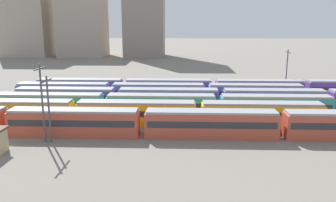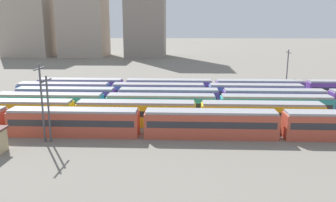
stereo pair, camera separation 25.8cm
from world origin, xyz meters
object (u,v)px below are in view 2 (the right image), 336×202
object	(u,v)px
train_track_4	(158,93)
catenary_pole_2	(48,106)
catenary_pole_1	(287,70)
train_track_1	(136,113)
catenary_pole_0	(42,100)
train_track_3	(327,100)
train_track_0	(281,124)
train_track_2	(161,105)
train_track_5	(259,89)

from	to	relation	value
train_track_4	catenary_pole_2	distance (m)	27.03
catenary_pole_1	train_track_1	bearing A→B (deg)	-141.15
catenary_pole_0	catenary_pole_1	world-z (taller)	catenary_pole_0
train_track_3	catenary_pole_1	distance (m)	14.16
train_track_0	catenary_pole_0	xyz separation A→B (m)	(-31.37, -2.95, 3.80)
train_track_1	train_track_4	xyz separation A→B (m)	(2.30, 15.60, 0.00)
train_track_0	train_track_2	size ratio (longest dim) A/B	2.02
train_track_0	train_track_2	xyz separation A→B (m)	(-16.88, 10.40, -0.00)
train_track_3	catenary_pole_1	size ratio (longest dim) A/B	11.45
train_track_0	train_track_2	world-z (taller)	same
train_track_5	catenary_pole_2	xyz separation A→B (m)	(-33.27, -28.96, 3.03)
train_track_3	catenary_pole_2	distance (m)	47.02
train_track_3	catenary_pole_1	xyz separation A→B (m)	(-3.49, 13.26, 3.55)
catenary_pole_1	catenary_pole_0	bearing A→B (deg)	-141.78
train_track_4	train_track_5	xyz separation A→B (m)	(20.74, 5.20, 0.00)
catenary_pole_0	catenary_pole_2	bearing A→B (deg)	-0.62
train_track_0	catenary_pole_0	size ratio (longest dim) A/B	10.91
train_track_4	catenary_pole_1	xyz separation A→B (m)	(27.07, 8.06, 3.55)
train_track_5	catenary_pole_0	size ratio (longest dim) A/B	9.08
train_track_3	catenary_pole_2	bearing A→B (deg)	-156.70
train_track_2	catenary_pole_0	distance (m)	20.07
train_track_3	catenary_pole_2	size ratio (longest dim) A/B	12.78
train_track_4	catenary_pole_1	size ratio (longest dim) A/B	5.68
train_track_3	train_track_4	bearing A→B (deg)	170.34
train_track_3	train_track_4	distance (m)	31.00
train_track_1	catenary_pole_0	bearing A→B (deg)	-143.51
catenary_pole_0	train_track_4	bearing A→B (deg)	60.72
train_track_4	catenary_pole_0	bearing A→B (deg)	-119.28
train_track_0	catenary_pole_1	world-z (taller)	catenary_pole_1
catenary_pole_1	catenary_pole_2	size ratio (longest dim) A/B	1.12
train_track_0	train_track_4	xyz separation A→B (m)	(-18.05, 20.80, -0.00)
train_track_4	train_track_5	size ratio (longest dim) A/B	0.60
catenary_pole_1	train_track_2	bearing A→B (deg)	-144.53
train_track_4	catenary_pole_2	size ratio (longest dim) A/B	6.34
train_track_0	train_track_5	distance (m)	26.14
catenary_pole_1	catenary_pole_2	xyz separation A→B (m)	(-39.60, -31.82, -0.53)
train_track_4	catenary_pole_0	distance (m)	27.50
train_track_0	catenary_pole_1	bearing A→B (deg)	72.65
train_track_0	catenary_pole_1	xyz separation A→B (m)	(9.02, 28.86, 3.55)
train_track_3	train_track_5	size ratio (longest dim) A/B	1.20
train_track_1	train_track_4	bearing A→B (deg)	81.62
train_track_2	train_track_3	size ratio (longest dim) A/B	0.50
catenary_pole_0	train_track_5	bearing A→B (deg)	40.37
train_track_3	train_track_0	bearing A→B (deg)	-128.73
train_track_4	train_track_0	bearing A→B (deg)	-49.05
train_track_1	catenary_pole_2	xyz separation A→B (m)	(-10.24, -8.16, 3.03)
train_track_5	train_track_2	bearing A→B (deg)	-141.44
catenary_pole_0	catenary_pole_1	distance (m)	51.41
train_track_4	train_track_5	distance (m)	21.38
train_track_2	catenary_pole_2	size ratio (longest dim) A/B	6.34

